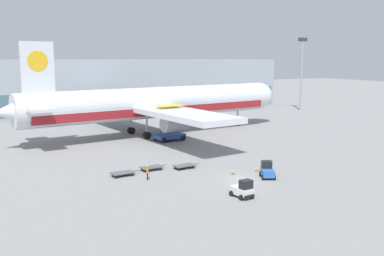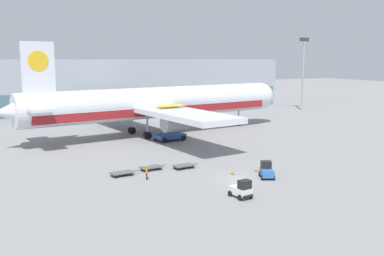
# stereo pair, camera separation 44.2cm
# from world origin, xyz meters

# --- Properties ---
(ground_plane) EXTENTS (400.00, 400.00, 0.00)m
(ground_plane) POSITION_xyz_m (0.00, 0.00, 0.00)
(ground_plane) COLOR gray
(terminal_building) EXTENTS (90.00, 18.20, 14.00)m
(terminal_building) POSITION_xyz_m (4.84, 70.11, 6.99)
(terminal_building) COLOR #9EA8B2
(terminal_building) RESTS_ON ground_plane
(light_mast) EXTENTS (2.80, 0.50, 19.97)m
(light_mast) POSITION_xyz_m (52.60, 52.26, 11.76)
(light_mast) COLOR #9EA0A5
(light_mast) RESTS_ON ground_plane
(airplane_main) EXTENTS (57.85, 48.65, 17.00)m
(airplane_main) POSITION_xyz_m (1.65, 33.25, 5.84)
(airplane_main) COLOR silver
(airplane_main) RESTS_ON ground_plane
(scissor_lift_loader) EXTENTS (5.58, 4.02, 6.26)m
(scissor_lift_loader) POSITION_xyz_m (1.84, 26.53, 2.32)
(scissor_lift_loader) COLOR #284C99
(scissor_lift_loader) RESTS_ON ground_plane
(baggage_tug_foreground) EXTENTS (2.41, 2.80, 2.00)m
(baggage_tug_foreground) POSITION_xyz_m (3.26, -0.75, 0.88)
(baggage_tug_foreground) COLOR #2D66B7
(baggage_tug_foreground) RESTS_ON ground_plane
(baggage_tug_mid) EXTENTS (1.92, 2.62, 2.00)m
(baggage_tug_mid) POSITION_xyz_m (-3.48, -5.83, 0.88)
(baggage_tug_mid) COLOR silver
(baggage_tug_mid) RESTS_ON ground_plane
(baggage_dolly_lead) EXTENTS (3.76, 1.80, 0.48)m
(baggage_dolly_lead) POSITION_xyz_m (-12.34, 7.65, 0.39)
(baggage_dolly_lead) COLOR #56565B
(baggage_dolly_lead) RESTS_ON ground_plane
(baggage_dolly_second) EXTENTS (3.76, 1.80, 0.48)m
(baggage_dolly_second) POSITION_xyz_m (-8.17, 8.70, 0.39)
(baggage_dolly_second) COLOR #56565B
(baggage_dolly_second) RESTS_ON ground_plane
(baggage_dolly_third) EXTENTS (3.76, 1.80, 0.48)m
(baggage_dolly_third) POSITION_xyz_m (-3.97, 7.64, 0.39)
(baggage_dolly_third) COLOR #56565B
(baggage_dolly_third) RESTS_ON ground_plane
(ground_crew_near) EXTENTS (0.31, 0.55, 1.82)m
(ground_crew_near) POSITION_xyz_m (-10.17, 4.73, 1.08)
(ground_crew_near) COLOR black
(ground_crew_near) RESTS_ON ground_plane
(traffic_cone_near) EXTENTS (0.40, 0.40, 0.65)m
(traffic_cone_near) POSITION_xyz_m (3.91, 2.38, 0.32)
(traffic_cone_near) COLOR black
(traffic_cone_near) RESTS_ON ground_plane
(traffic_cone_far) EXTENTS (0.40, 0.40, 0.79)m
(traffic_cone_far) POSITION_xyz_m (0.43, 2.48, 0.39)
(traffic_cone_far) COLOR black
(traffic_cone_far) RESTS_ON ground_plane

